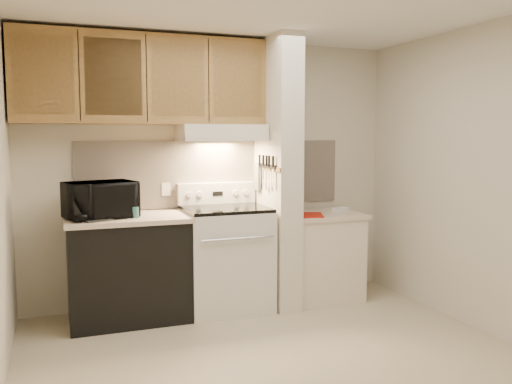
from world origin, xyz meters
TOP-DOWN VIEW (x-y plane):
  - floor at (0.00, 0.00)m, footprint 3.60×3.60m
  - ceiling at (0.00, 0.00)m, footprint 3.60×3.60m
  - wall_back at (0.00, 1.50)m, footprint 3.60×2.50m
  - wall_right at (1.80, 0.00)m, footprint 0.02×3.00m
  - backsplash at (0.00, 1.49)m, footprint 2.60×0.02m
  - range_body at (0.00, 1.16)m, footprint 0.76×0.65m
  - oven_window at (0.00, 0.84)m, footprint 0.50×0.01m
  - oven_handle at (0.00, 0.80)m, footprint 0.65×0.02m
  - cooktop at (0.00, 1.16)m, footprint 0.74×0.64m
  - range_backguard at (0.00, 1.44)m, footprint 0.76×0.08m
  - range_display at (0.00, 1.40)m, footprint 0.10×0.01m
  - range_knob_left_outer at (-0.28, 1.40)m, footprint 0.05×0.02m
  - range_knob_left_inner at (-0.18, 1.40)m, footprint 0.05×0.02m
  - range_knob_right_inner at (0.18, 1.40)m, footprint 0.05×0.02m
  - range_knob_right_outer at (0.28, 1.40)m, footprint 0.05×0.02m
  - dishwasher_front at (-0.88, 1.17)m, footprint 1.00×0.63m
  - left_countertop at (-0.88, 1.17)m, footprint 1.04×0.67m
  - spoon_rest at (-1.13, 0.97)m, footprint 0.24×0.16m
  - teal_jar at (-0.83, 1.06)m, footprint 0.09×0.09m
  - outlet at (-0.48, 1.48)m, footprint 0.08×0.01m
  - microwave at (-1.10, 1.15)m, footprint 0.64×0.51m
  - partition_pillar at (0.51, 1.15)m, footprint 0.22×0.70m
  - pillar_trim at (0.39, 1.15)m, footprint 0.01×0.70m
  - knife_strip at (0.39, 1.10)m, footprint 0.02×0.42m
  - knife_blade_a at (0.38, 0.93)m, footprint 0.01×0.03m
  - knife_handle_a at (0.38, 0.93)m, footprint 0.02×0.02m
  - knife_blade_b at (0.38, 1.02)m, footprint 0.01×0.04m
  - knife_handle_b at (0.38, 1.02)m, footprint 0.02×0.02m
  - knife_blade_c at (0.38, 1.10)m, footprint 0.01×0.04m
  - knife_handle_c at (0.38, 1.09)m, footprint 0.02×0.02m
  - knife_blade_d at (0.38, 1.17)m, footprint 0.01×0.04m
  - knife_handle_d at (0.38, 1.17)m, footprint 0.02×0.02m
  - knife_blade_e at (0.38, 1.26)m, footprint 0.01×0.04m
  - knife_handle_e at (0.38, 1.27)m, footprint 0.02×0.02m
  - oven_mitt at (0.38, 1.32)m, footprint 0.03×0.11m
  - right_cab_base at (0.97, 1.15)m, footprint 0.70×0.60m
  - right_countertop at (0.97, 1.15)m, footprint 0.74×0.64m
  - red_folder at (0.79, 1.01)m, footprint 0.33×0.38m
  - white_box at (1.19, 1.16)m, footprint 0.18×0.16m
  - range_hood at (0.00, 1.28)m, footprint 0.78×0.44m
  - hood_lip at (0.00, 1.07)m, footprint 0.78×0.04m
  - upper_cabinets at (-0.69, 1.32)m, footprint 2.18×0.33m
  - cab_door_a at (-1.51, 1.17)m, footprint 0.46×0.01m
  - cab_gap_a at (-1.23, 1.16)m, footprint 0.01×0.01m
  - cab_door_b at (-0.96, 1.17)m, footprint 0.46×0.01m
  - cab_gap_b at (-0.69, 1.16)m, footprint 0.01×0.01m
  - cab_door_c at (-0.42, 1.17)m, footprint 0.46×0.01m
  - cab_gap_c at (-0.14, 1.16)m, footprint 0.01×0.01m
  - cab_door_d at (0.13, 1.17)m, footprint 0.46×0.01m

SIDE VIEW (x-z plane):
  - floor at x=0.00m, z-range 0.00..0.00m
  - right_cab_base at x=0.97m, z-range 0.00..0.81m
  - dishwasher_front at x=-0.88m, z-range 0.00..0.87m
  - range_body at x=0.00m, z-range 0.00..0.92m
  - oven_window at x=0.00m, z-range 0.35..0.65m
  - oven_handle at x=0.00m, z-range 0.71..0.73m
  - right_countertop at x=0.97m, z-range 0.81..0.85m
  - red_folder at x=0.79m, z-range 0.85..0.86m
  - white_box at x=1.19m, z-range 0.85..0.89m
  - left_countertop at x=-0.88m, z-range 0.87..0.91m
  - spoon_rest at x=-1.13m, z-range 0.91..0.93m
  - cooktop at x=0.00m, z-range 0.92..0.95m
  - teal_jar at x=-0.83m, z-range 0.91..1.01m
  - range_backguard at x=0.00m, z-range 0.95..1.15m
  - range_display at x=0.00m, z-range 1.03..1.07m
  - range_knob_left_outer at x=-0.28m, z-range 1.03..1.07m
  - range_knob_left_inner at x=-0.18m, z-range 1.03..1.07m
  - range_knob_right_inner at x=0.18m, z-range 1.03..1.07m
  - range_knob_right_outer at x=0.28m, z-range 1.03..1.07m
  - microwave at x=-1.10m, z-range 0.91..1.22m
  - outlet at x=-0.48m, z-range 1.04..1.16m
  - knife_blade_c at x=0.38m, z-range 1.10..1.30m
  - knife_blade_b at x=0.38m, z-range 1.12..1.30m
  - knife_blade_e at x=0.38m, z-range 1.12..1.30m
  - oven_mitt at x=0.38m, z-range 1.08..1.34m
  - knife_blade_a at x=0.38m, z-range 1.14..1.30m
  - knife_blade_d at x=0.38m, z-range 1.14..1.30m
  - backsplash at x=0.00m, z-range 0.92..1.55m
  - wall_back at x=0.00m, z-range 1.24..1.26m
  - wall_right at x=1.80m, z-range 0.00..2.50m
  - partition_pillar at x=0.51m, z-range 0.00..2.50m
  - pillar_trim at x=0.39m, z-range 1.28..1.32m
  - knife_strip at x=0.39m, z-range 1.30..1.34m
  - knife_handle_a at x=0.38m, z-range 1.32..1.42m
  - knife_handle_b at x=0.38m, z-range 1.32..1.42m
  - knife_handle_c at x=0.38m, z-range 1.32..1.42m
  - knife_handle_d at x=0.38m, z-range 1.32..1.42m
  - knife_handle_e at x=0.38m, z-range 1.32..1.42m
  - hood_lip at x=0.00m, z-range 1.55..1.61m
  - range_hood at x=0.00m, z-range 1.55..1.70m
  - upper_cabinets at x=-0.69m, z-range 1.70..2.47m
  - cab_door_a at x=-1.51m, z-range 1.77..2.40m
  - cab_gap_a at x=-1.23m, z-range 1.72..2.45m
  - cab_door_b at x=-0.96m, z-range 1.77..2.40m
  - cab_gap_b at x=-0.69m, z-range 1.72..2.45m
  - cab_door_c at x=-0.42m, z-range 1.77..2.40m
  - cab_gap_c at x=-0.14m, z-range 1.72..2.45m
  - cab_door_d at x=0.13m, z-range 1.77..2.40m
  - ceiling at x=0.00m, z-range 2.50..2.50m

